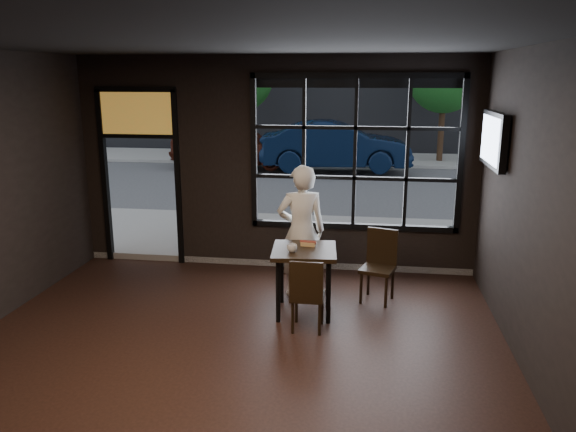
% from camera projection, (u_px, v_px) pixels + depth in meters
% --- Properties ---
extents(floor, '(6.00, 7.00, 0.02)m').
position_uv_depth(floor, '(215.00, 386.00, 5.42)').
color(floor, black).
rests_on(floor, ground).
extents(ceiling, '(6.00, 7.00, 0.02)m').
position_uv_depth(ceiling, '(202.00, 37.00, 4.63)').
color(ceiling, black).
rests_on(ceiling, ground).
extents(wall_right, '(0.04, 7.00, 3.20)m').
position_uv_depth(wall_right, '(563.00, 238.00, 4.61)').
color(wall_right, black).
rests_on(wall_right, ground).
extents(window_frame, '(3.06, 0.12, 2.28)m').
position_uv_depth(window_frame, '(355.00, 153.00, 8.17)').
color(window_frame, black).
rests_on(window_frame, ground).
extents(stained_transom, '(1.20, 0.06, 0.70)m').
position_uv_depth(stained_transom, '(137.00, 113.00, 8.49)').
color(stained_transom, orange).
rests_on(stained_transom, ground).
extents(street_asphalt, '(60.00, 41.00, 0.04)m').
position_uv_depth(street_asphalt, '(341.00, 135.00, 28.46)').
color(street_asphalt, '#545456').
rests_on(street_asphalt, ground).
extents(cafe_table, '(0.84, 0.84, 0.84)m').
position_uv_depth(cafe_table, '(304.00, 281.00, 6.98)').
color(cafe_table, black).
rests_on(cafe_table, floor).
extents(chair_near, '(0.39, 0.39, 0.88)m').
position_uv_depth(chair_near, '(308.00, 293.00, 6.51)').
color(chair_near, black).
rests_on(chair_near, floor).
extents(chair_window, '(0.51, 0.51, 0.95)m').
position_uv_depth(chair_window, '(378.00, 267.00, 7.32)').
color(chair_window, black).
rests_on(chair_window, floor).
extents(man, '(0.74, 0.59, 1.78)m').
position_uv_depth(man, '(301.00, 231.00, 7.44)').
color(man, silver).
rests_on(man, floor).
extents(hotdog, '(0.21, 0.10, 0.06)m').
position_uv_depth(hotdog, '(308.00, 244.00, 6.99)').
color(hotdog, tan).
rests_on(hotdog, cafe_table).
extents(cup, '(0.14, 0.14, 0.10)m').
position_uv_depth(cup, '(292.00, 248.00, 6.75)').
color(cup, silver).
rests_on(cup, cafe_table).
extents(tv, '(0.13, 1.16, 0.68)m').
position_uv_depth(tv, '(494.00, 140.00, 6.94)').
color(tv, black).
rests_on(tv, wall_right).
extents(navy_car, '(4.61, 1.97, 1.48)m').
position_uv_depth(navy_car, '(335.00, 146.00, 16.92)').
color(navy_car, black).
rests_on(navy_car, street_asphalt).
extents(maroon_car, '(4.12, 1.85, 1.38)m').
position_uv_depth(maroon_car, '(236.00, 144.00, 17.72)').
color(maroon_car, '#3D1309').
rests_on(maroon_car, street_asphalt).
extents(tree_left, '(2.36, 2.36, 4.02)m').
position_uv_depth(tree_left, '(239.00, 78.00, 19.20)').
color(tree_left, '#332114').
rests_on(tree_left, street_asphalt).
extents(tree_right, '(2.37, 2.37, 4.04)m').
position_uv_depth(tree_right, '(445.00, 77.00, 18.34)').
color(tree_right, '#332114').
rests_on(tree_right, street_asphalt).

